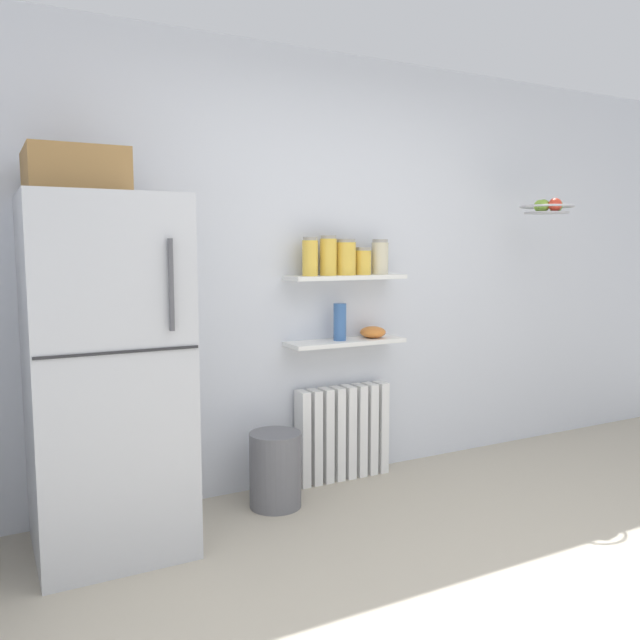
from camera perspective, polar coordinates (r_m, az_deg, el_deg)
ground_plane at (r=3.09m, az=14.49°, el=-21.66°), size 7.04×7.04×0.00m
back_wall at (r=4.01m, az=-0.11°, el=4.37°), size 7.04×0.10×2.60m
refrigerator at (r=3.23m, az=-18.41°, el=-3.88°), size 0.69×0.73×1.88m
radiator at (r=4.10m, az=2.02°, el=-9.87°), size 0.61×0.12×0.58m
wall_shelf_lower at (r=3.95m, az=2.27°, el=-1.95°), size 0.75×0.22×0.02m
wall_shelf_upper at (r=3.92m, az=2.29°, el=3.79°), size 0.75×0.22×0.02m
storage_jar_0 at (r=3.80m, az=-0.89°, el=5.59°), size 0.09×0.09×0.23m
storage_jar_1 at (r=3.85m, az=0.73°, el=5.68°), size 0.10×0.10×0.24m
storage_jar_2 at (r=3.91m, az=2.30°, el=5.54°), size 0.12×0.12×0.22m
storage_jar_3 at (r=3.98m, az=3.82°, el=5.19°), size 0.10×0.10×0.17m
storage_jar_4 at (r=4.04m, az=5.30°, el=5.54°), size 0.10×0.10×0.22m
vase at (r=3.92m, az=1.76°, el=-0.17°), size 0.08×0.08×0.23m
shelf_bowl at (r=4.05m, az=4.68°, el=-1.07°), size 0.16×0.16×0.07m
trash_bin at (r=3.71m, az=-3.95°, el=-13.01°), size 0.29×0.29×0.42m
hanging_fruit_basket at (r=4.56m, az=19.47°, el=9.36°), size 0.35×0.35×0.10m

